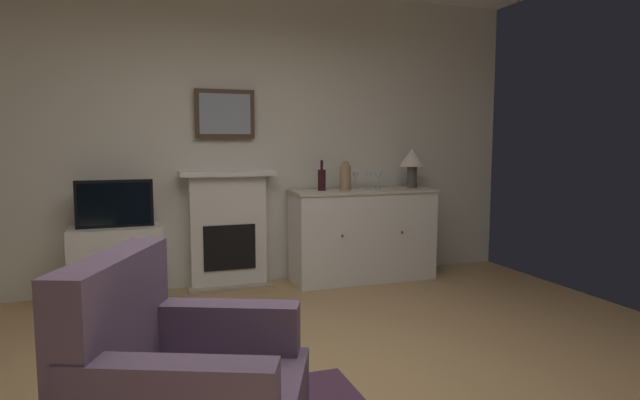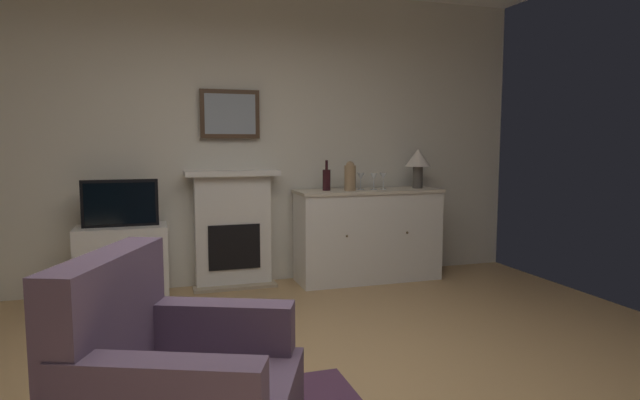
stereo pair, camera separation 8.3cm
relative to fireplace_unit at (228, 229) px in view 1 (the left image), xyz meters
The scene contains 13 objects.
wall_rear 0.87m from the fireplace_unit, 77.40° to the left, with size 5.95×0.06×2.81m, color silver.
fireplace_unit is the anchor object (origin of this frame).
framed_picture 1.07m from the fireplace_unit, 90.00° to the left, with size 0.55×0.04×0.45m.
sideboard_cabinet 1.32m from the fireplace_unit, ahead, with size 1.44×0.49×0.90m.
table_lamp 1.95m from the fireplace_unit, ahead, with size 0.26×0.26×0.40m.
wine_bottle 1.01m from the fireplace_unit, ahead, with size 0.08×0.08×0.29m.
wine_glass_left 1.33m from the fireplace_unit, ahead, with size 0.07×0.07×0.16m.
wine_glass_center 1.44m from the fireplace_unit, ahead, with size 0.07×0.07×0.16m.
wine_glass_right 1.54m from the fireplace_unit, ahead, with size 0.07×0.07×0.16m.
vase_decorative 1.22m from the fireplace_unit, 11.74° to the right, with size 0.11×0.11×0.28m.
tv_cabinet 1.01m from the fireplace_unit, behind, with size 0.75×0.42×0.65m.
tv_set 1.04m from the fireplace_unit, 169.23° to the right, with size 0.62×0.07×0.40m.
armchair 2.95m from the fireplace_unit, 102.81° to the right, with size 1.04×1.01×0.92m.
Camera 1 is at (-0.82, -2.41, 1.35)m, focal length 29.75 mm.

